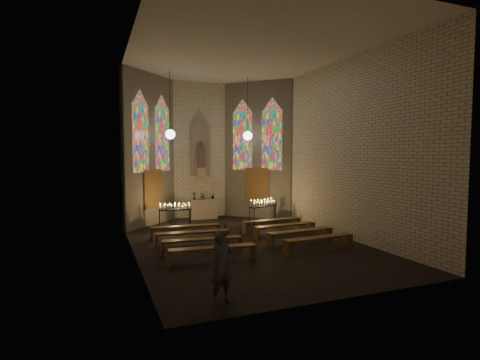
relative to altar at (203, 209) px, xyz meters
name	(u,v)px	position (x,y,z in m)	size (l,w,h in m)	color
floor	(243,242)	(0.00, -5.45, -0.50)	(12.00, 12.00, 0.00)	black
room	(215,145)	(0.00, -2.08, 3.22)	(8.22, 12.43, 7.00)	beige
altar	(203,209)	(0.00, 0.00, 0.00)	(1.40, 0.60, 1.00)	#AEA28E
flower_vase_left	(194,196)	(-0.49, -0.08, 0.70)	(0.21, 0.14, 0.40)	#4C723F
flower_vase_center	(203,195)	(0.01, 0.00, 0.71)	(0.38, 0.33, 0.42)	#4C723F
flower_vase_right	(213,196)	(0.50, -0.08, 0.67)	(0.19, 0.15, 0.34)	#4C723F
aisle_flower_pot	(225,227)	(-0.03, -3.49, -0.30)	(0.22, 0.22, 0.39)	#4C723F
votive_stand_left	(175,208)	(-1.84, -1.91, 0.41)	(1.47, 0.48, 1.06)	black
votive_stand_right	(263,204)	(2.08, -2.76, 0.49)	(1.59, 0.95, 1.15)	black
pew_left_0	(185,228)	(-1.88, -4.11, -0.08)	(2.69, 0.58, 0.51)	brown
pew_right_0	(272,222)	(1.88, -4.11, -0.08)	(2.69, 0.58, 0.51)	brown
pew_left_1	(193,234)	(-1.88, -5.31, -0.08)	(2.69, 0.58, 0.51)	brown
pew_right_1	(285,227)	(1.88, -5.31, -0.08)	(2.69, 0.58, 0.51)	brown
pew_left_2	(202,241)	(-1.88, -6.51, -0.08)	(2.69, 0.58, 0.51)	brown
pew_right_2	(301,233)	(1.88, -6.51, -0.08)	(2.69, 0.58, 0.51)	brown
pew_left_3	(213,250)	(-1.88, -7.71, -0.08)	(2.69, 0.58, 0.51)	brown
pew_right_3	(319,240)	(1.88, -7.71, -0.08)	(2.69, 0.58, 0.51)	brown
visitor	(222,267)	(-2.57, -10.66, 0.31)	(0.59, 0.39, 1.63)	#45444D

